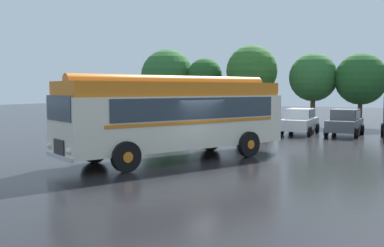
# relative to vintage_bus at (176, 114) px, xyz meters

# --- Properties ---
(ground_plane) EXTENTS (120.00, 120.00, 0.00)m
(ground_plane) POSITION_rel_vintage_bus_xyz_m (0.60, -0.01, -1.89)
(ground_plane) COLOR black
(vintage_bus) EXTENTS (6.82, 10.08, 3.49)m
(vintage_bus) POSITION_rel_vintage_bus_xyz_m (0.00, 0.00, 0.00)
(vintage_bus) COLOR silver
(vintage_bus) RESTS_ON ground
(car_near_left) EXTENTS (2.35, 4.38, 1.66)m
(car_near_left) POSITION_rel_vintage_bus_xyz_m (-0.33, 12.13, -1.05)
(car_near_left) COLOR #4C5156
(car_near_left) RESTS_ON ground
(car_mid_left) EXTENTS (1.98, 4.21, 1.66)m
(car_mid_left) POSITION_rel_vintage_bus_xyz_m (2.41, 12.97, -1.05)
(car_mid_left) COLOR silver
(car_mid_left) RESTS_ON ground
(car_mid_right) EXTENTS (2.11, 4.27, 1.66)m
(car_mid_right) POSITION_rel_vintage_bus_xyz_m (5.17, 13.24, -1.05)
(car_mid_right) COLOR #4C5156
(car_mid_right) RESTS_ON ground
(tree_far_left) EXTENTS (4.79, 4.79, 6.51)m
(tree_far_left) POSITION_rel_vintage_bus_xyz_m (-11.06, 19.33, 2.23)
(tree_far_left) COLOR #4C3823
(tree_far_left) RESTS_ON ground
(tree_left_of_centre) EXTENTS (2.99, 2.99, 5.59)m
(tree_left_of_centre) POSITION_rel_vintage_bus_xyz_m (-7.10, 19.25, 2.25)
(tree_left_of_centre) COLOR #4C3823
(tree_left_of_centre) RESTS_ON ground
(tree_centre) EXTENTS (4.23, 4.23, 6.56)m
(tree_centre) POSITION_rel_vintage_bus_xyz_m (-2.93, 19.36, 2.62)
(tree_centre) COLOR #4C3823
(tree_centre) RESTS_ON ground
(tree_right_of_centre) EXTENTS (3.82, 3.82, 5.77)m
(tree_right_of_centre) POSITION_rel_vintage_bus_xyz_m (1.84, 20.04, 1.98)
(tree_right_of_centre) COLOR #4C3823
(tree_right_of_centre) RESTS_ON ground
(tree_far_right) EXTENTS (3.95, 3.95, 5.68)m
(tree_far_right) POSITION_rel_vintage_bus_xyz_m (5.34, 20.38, 1.77)
(tree_far_right) COLOR #4C3823
(tree_far_right) RESTS_ON ground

